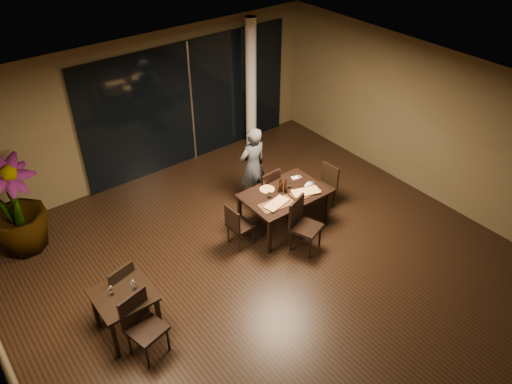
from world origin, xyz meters
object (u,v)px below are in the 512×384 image
object	(u,v)px
chair_main_far	(267,189)
diner	(253,166)
potted_plant	(13,206)
chair_side_near	(141,322)
chair_main_near	(302,222)
chair_main_right	(326,184)
main_table	(284,196)
chair_main_left	(237,224)
bottle_b	(286,186)
chair_side_far	(119,285)
side_table	(124,300)
bottle_a	(280,185)
bottle_c	(281,185)

from	to	relation	value
chair_main_far	diner	xyz separation A→B (m)	(-0.01, 0.43, 0.29)
chair_main_far	potted_plant	world-z (taller)	potted_plant
chair_side_near	potted_plant	distance (m)	3.37
chair_main_near	chair_main_right	size ratio (longest dim) A/B	1.14
main_table	chair_main_right	distance (m)	1.09
chair_main_right	diner	bearing A→B (deg)	-137.80
chair_main_left	bottle_b	distance (m)	1.13
chair_side_far	chair_side_near	size ratio (longest dim) A/B	0.94
main_table	chair_side_far	xyz separation A→B (m)	(-3.30, -0.09, -0.15)
bottle_b	main_table	bearing A→B (deg)	176.93
side_table	chair_side_near	distance (m)	0.46
main_table	potted_plant	bearing A→B (deg)	150.05
chair_main_left	chair_main_right	size ratio (longest dim) A/B	0.97
chair_main_far	bottle_b	size ratio (longest dim) A/B	3.29
bottle_a	bottle_b	bearing A→B (deg)	-51.00
chair_side_far	chair_main_left	bearing A→B (deg)	169.97
main_table	bottle_a	world-z (taller)	bottle_a
bottle_a	main_table	bearing A→B (deg)	-64.55
chair_main_near	chair_side_near	xyz separation A→B (m)	(-3.22, -0.30, 0.00)
chair_main_right	bottle_b	distance (m)	1.12
diner	side_table	bearing A→B (deg)	22.13
side_table	chair_side_near	bearing A→B (deg)	-85.41
chair_main_far	bottle_c	world-z (taller)	bottle_c
potted_plant	bottle_a	world-z (taller)	potted_plant
chair_main_right	diner	xyz separation A→B (m)	(-1.06, 0.97, 0.33)
chair_side_near	chair_main_right	bearing A→B (deg)	-1.36
main_table	chair_main_far	bearing A→B (deg)	86.64
chair_main_left	diner	bearing A→B (deg)	-51.75
chair_main_right	bottle_c	xyz separation A→B (m)	(-1.10, 0.07, 0.40)
bottle_a	bottle_c	bearing A→B (deg)	-32.26
chair_main_right	diner	world-z (taller)	diner
chair_main_far	side_table	bearing A→B (deg)	12.92
chair_main_near	main_table	bearing A→B (deg)	57.97
potted_plant	bottle_a	xyz separation A→B (m)	(4.01, -2.25, -0.02)
chair_main_left	bottle_c	world-z (taller)	bottle_c
potted_plant	side_table	bearing A→B (deg)	-77.12
potted_plant	bottle_b	size ratio (longest dim) A/B	6.26
chair_main_near	chair_side_far	size ratio (longest dim) A/B	1.06
chair_side_far	chair_side_near	distance (m)	0.86
main_table	chair_main_left	world-z (taller)	chair_main_left
chair_main_left	bottle_a	xyz separation A→B (m)	(0.97, 0.03, 0.41)
chair_side_far	bottle_b	xyz separation A→B (m)	(3.33, 0.09, 0.37)
main_table	bottle_c	xyz separation A→B (m)	(-0.02, 0.07, 0.22)
chair_main_near	chair_side_far	bearing A→B (deg)	150.10
chair_main_far	bottle_c	bearing A→B (deg)	79.61
chair_main_left	bottle_b	size ratio (longest dim) A/B	2.96
main_table	bottle_a	distance (m)	0.23
chair_main_far	chair_side_far	distance (m)	3.39
side_table	chair_main_far	xyz separation A→B (m)	(3.43, 1.04, -0.09)
bottle_c	chair_main_near	bearing A→B (deg)	-99.44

